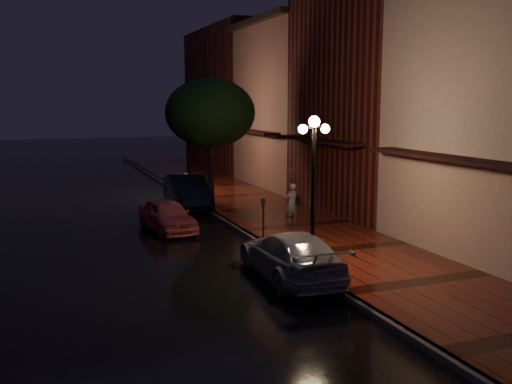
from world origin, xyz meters
name	(u,v)px	position (x,y,z in m)	size (l,w,h in m)	color
ground	(243,234)	(0.00, 0.00, 0.00)	(120.00, 120.00, 0.00)	black
sidewalk	(297,227)	(2.25, 0.00, 0.07)	(4.50, 60.00, 0.15)	#4A190D
curb	(243,232)	(0.00, 0.00, 0.07)	(0.25, 60.00, 0.15)	#595451
storefront_mid	(378,87)	(7.00, 2.00, 5.50)	(5.00, 8.00, 11.00)	#511914
storefront_far	(299,108)	(7.00, 10.00, 4.50)	(5.00, 8.00, 9.00)	#8C5951
storefront_extra	(239,100)	(7.00, 20.00, 5.00)	(5.00, 12.00, 10.00)	#511914
streetlamp_near	(313,181)	(0.35, -5.00, 2.60)	(0.96, 0.36, 4.31)	black
streetlamp_far	(189,146)	(0.35, 9.00, 2.60)	(0.96, 0.36, 4.31)	black
street_tree	(211,115)	(0.61, 5.99, 4.24)	(4.16, 4.16, 5.80)	black
pink_car	(167,215)	(-2.51, 1.47, 0.61)	(1.44, 3.57, 1.22)	#C04F54
navy_car	(187,191)	(-0.60, 5.87, 0.77)	(1.62, 4.65, 1.53)	black
silver_car	(291,255)	(-0.60, -5.56, 0.66)	(1.84, 4.53, 1.31)	#98999F
woman_with_umbrella	(292,186)	(2.29, 0.63, 1.58)	(0.90, 0.91, 2.16)	white
parking_meter	(263,215)	(0.15, -1.68, 1.03)	(0.15, 0.12, 1.45)	black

